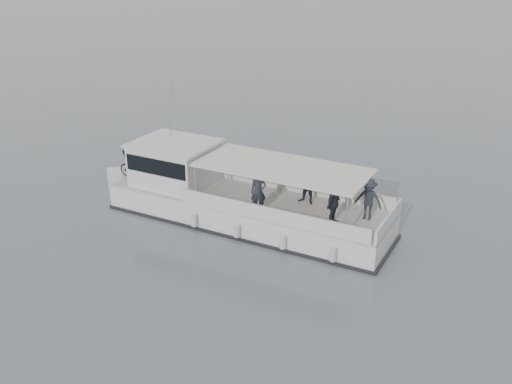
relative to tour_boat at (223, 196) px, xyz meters
The scene contains 2 objects.
ground 4.27m from the tour_boat, ahead, with size 1400.00×1400.00×0.00m, color #575F66.
tour_boat is the anchor object (origin of this frame).
Camera 1 is at (12.04, -16.68, 11.18)m, focal length 40.00 mm.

